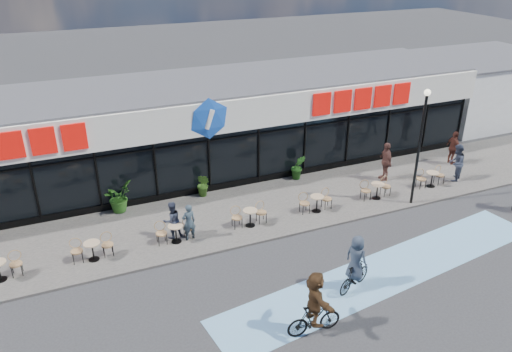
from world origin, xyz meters
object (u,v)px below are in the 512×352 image
Objects in this scene: patron_right at (172,220)px; potted_plant_mid at (203,185)px; patron_left at (189,222)px; cyclist_a at (355,268)px; lamp_post at (421,138)px; pedestrian_a at (386,161)px; potted_plant_right at (298,167)px; pedestrian_c at (456,163)px; potted_plant_left at (118,197)px; pedestrian_b at (453,148)px.

potted_plant_mid is at bearing -141.12° from patron_right.
patron_left is 0.98× the size of patron_right.
patron_right is at bearing 131.95° from cyclist_a.
patron_left is 0.74× the size of cyclist_a.
lamp_post is 3.36m from pedestrian_a.
cyclist_a is at bearing -104.40° from potted_plant_right.
patron_right is at bearing -34.41° from pedestrian_c.
potted_plant_left is 0.69× the size of pedestrian_a.
cyclist_a is (-9.23, -5.25, -0.18)m from pedestrian_c.
pedestrian_c is at bearing 148.67° from pedestrian_b.
patron_left is (2.21, -3.46, 0.10)m from potted_plant_left.
lamp_post is at bearing -19.78° from potted_plant_left.
patron_left is at bearing 174.47° from lamp_post.
potted_plant_mid is at bearing -124.02° from patron_left.
cyclist_a is (4.95, -5.51, -0.03)m from patron_right.
patron_right is 11.11m from pedestrian_a.
patron_right is 15.58m from pedestrian_b.
pedestrian_c is at bearing -11.85° from potted_plant_left.
lamp_post is at bearing 158.70° from patron_right.
potted_plant_left is 12.82m from pedestrian_a.
cyclist_a reaches higher than potted_plant_right.
potted_plant_mid is 0.75× the size of patron_left.
potted_plant_mid is 13.40m from pedestrian_b.
pedestrian_c is (3.14, -1.44, -0.03)m from pedestrian_a.
lamp_post is at bearing -50.08° from potted_plant_right.
pedestrian_a is (0.34, 2.55, -2.16)m from lamp_post.
pedestrian_a is 1.04× the size of pedestrian_c.
pedestrian_c is at bearing 17.75° from lamp_post.
pedestrian_a reaches higher than potted_plant_left.
potted_plant_right is 0.82× the size of patron_right.
patron_left is at bearing -69.36° from pedestrian_a.
potted_plant_left is 1.04× the size of potted_plant_right.
pedestrian_c reaches higher than potted_plant_right.
pedestrian_a reaches higher than patron_right.
potted_plant_mid is 0.63× the size of pedestrian_b.
potted_plant_mid is 0.59× the size of pedestrian_a.
lamp_post is at bearing 35.74° from cyclist_a.
potted_plant_mid is at bearing 108.04° from cyclist_a.
potted_plant_right is 0.70× the size of pedestrian_b.
potted_plant_mid is at bearing -89.04° from pedestrian_a.
potted_plant_left is at bearing -75.89° from patron_right.
cyclist_a is at bearing 117.98° from patron_right.
patron_left is at bearing 131.82° from patron_right.
potted_plant_left is 0.85× the size of patron_right.
potted_plant_right is 0.83× the size of patron_left.
pedestrian_a is (11.05, 1.18, 0.19)m from patron_right.
cyclist_a is (-6.09, -6.69, -0.21)m from pedestrian_a.
patron_left is 13.61m from pedestrian_c.
patron_left is at bearing 130.52° from cyclist_a.
patron_right reaches higher than potted_plant_mid.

